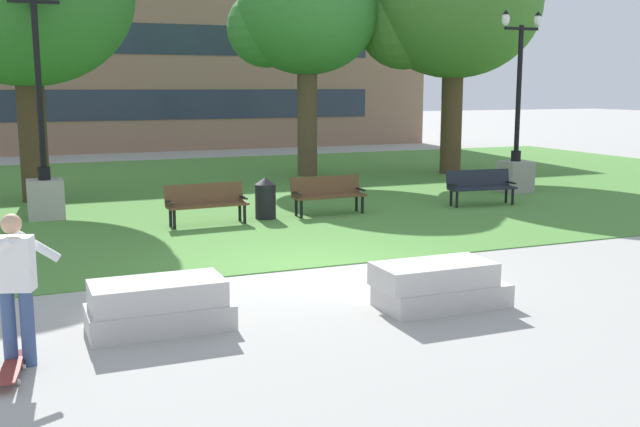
{
  "coord_description": "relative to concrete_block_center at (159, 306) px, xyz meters",
  "views": [
    {
      "loc": [
        -4.67,
        -11.47,
        3.06
      ],
      "look_at": [
        -0.5,
        -1.4,
        1.2
      ],
      "focal_mm": 42.0,
      "sensor_mm": 36.0,
      "label": 1
    }
  ],
  "objects": [
    {
      "name": "park_bench_near_left",
      "position": [
        9.56,
        6.88,
        0.23
      ],
      "size": [
        1.84,
        0.7,
        0.9
      ],
      "color": "#1E232D",
      "rests_on": "grass_lawn"
    },
    {
      "name": "concrete_block_left",
      "position": [
        3.8,
        -0.51,
        0.0
      ],
      "size": [
        1.87,
        0.9,
        0.64
      ],
      "color": "#BCB7B2",
      "rests_on": "ground"
    },
    {
      "name": "lamp_post_left",
      "position": [
        -0.93,
        9.06,
        0.8
      ],
      "size": [
        1.32,
        0.8,
        5.4
      ],
      "color": "#ADA89E",
      "rests_on": "grass_lawn"
    },
    {
      "name": "building_facade_distant",
      "position": [
        5.14,
        26.73,
        5.27
      ],
      "size": [
        27.93,
        1.03,
        11.17
      ],
      "color": "#8E6B56",
      "rests_on": "ground"
    },
    {
      "name": "person_skateboarder",
      "position": [
        -1.66,
        -0.67,
        0.67
      ],
      "size": [
        1.01,
        0.56,
        1.71
      ],
      "color": "#384C7A",
      "rests_on": "ground"
    },
    {
      "name": "tree_far_left",
      "position": [
        12.64,
        13.33,
        5.42
      ],
      "size": [
        6.18,
        5.88,
        8.3
      ],
      "color": "#4C3823",
      "rests_on": "grass_lawn"
    },
    {
      "name": "skateboard",
      "position": [
        -1.77,
        -1.02,
        -0.22
      ],
      "size": [
        0.34,
        1.04,
        0.14
      ],
      "color": "maroon",
      "rests_on": "ground"
    },
    {
      "name": "park_bench_far_right",
      "position": [
        2.33,
        6.88,
        0.23
      ],
      "size": [
        1.83,
        0.63,
        0.9
      ],
      "color": "brown",
      "rests_on": "grass_lawn"
    },
    {
      "name": "tree_far_right",
      "position": [
        7.74,
        14.63,
        5.03
      ],
      "size": [
        4.95,
        4.71,
        7.41
      ],
      "color": "brown",
      "rests_on": "grass_lawn"
    },
    {
      "name": "park_bench_near_right",
      "position": [
        5.36,
        7.1,
        0.23
      ],
      "size": [
        1.81,
        0.57,
        0.9
      ],
      "color": "brown",
      "rests_on": "grass_lawn"
    },
    {
      "name": "lamp_post_center",
      "position": [
        11.87,
        8.51,
        0.75
      ],
      "size": [
        1.32,
        0.8,
        5.13
      ],
      "color": "gray",
      "rests_on": "grass_lawn"
    },
    {
      "name": "concrete_block_center",
      "position": [
        0.0,
        0.0,
        0.0
      ],
      "size": [
        1.8,
        0.9,
        0.64
      ],
      "color": "#BCB7B2",
      "rests_on": "ground"
    },
    {
      "name": "trash_bin",
      "position": [
        3.78,
        7.07,
        0.2
      ],
      "size": [
        0.49,
        0.49,
        0.96
      ],
      "color": "black",
      "rests_on": "grass_lawn"
    },
    {
      "name": "grass_lawn",
      "position": [
        3.06,
        12.23,
        -0.3
      ],
      "size": [
        40.0,
        20.0,
        0.02
      ],
      "primitive_type": "cube",
      "color": "#4C8438",
      "rests_on": "ground"
    },
    {
      "name": "ground_plane",
      "position": [
        3.06,
        2.23,
        -0.31
      ],
      "size": [
        140.0,
        140.0,
        0.0
      ],
      "primitive_type": "plane",
      "color": "#A3A09B"
    }
  ]
}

